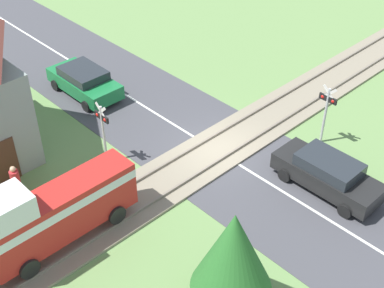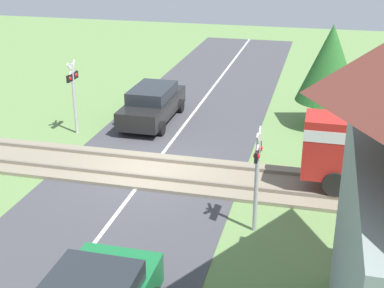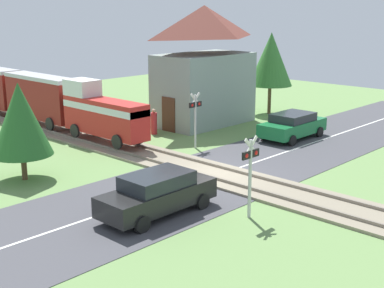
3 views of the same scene
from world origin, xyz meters
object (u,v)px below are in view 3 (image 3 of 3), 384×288
(car_near_crossing, at_px, (157,193))
(crossing_signal_east_approach, at_px, (195,113))
(station_building, at_px, (204,67))
(car_far_side, at_px, (293,125))
(crossing_signal_west_approach, at_px, (250,166))
(train, at_px, (38,97))
(pedestrian_by_station, at_px, (154,123))

(car_near_crossing, xyz_separation_m, crossing_signal_east_approach, (7.85, 5.48, 1.11))
(car_near_crossing, height_order, station_building, station_building)
(car_near_crossing, distance_m, car_far_side, 13.52)
(car_near_crossing, height_order, crossing_signal_west_approach, crossing_signal_west_approach)
(car_near_crossing, distance_m, station_building, 16.03)
(train, distance_m, crossing_signal_west_approach, 19.09)
(train, bearing_deg, car_far_side, -58.33)
(pedestrian_by_station, bearing_deg, car_near_crossing, -131.94)
(crossing_signal_west_approach, relative_size, crossing_signal_east_approach, 1.00)
(crossing_signal_west_approach, height_order, station_building, station_building)
(car_far_side, relative_size, crossing_signal_east_approach, 1.46)
(crossing_signal_west_approach, height_order, crossing_signal_east_approach, same)
(car_near_crossing, bearing_deg, car_far_side, 12.30)
(crossing_signal_east_approach, distance_m, pedestrian_by_station, 4.22)
(car_near_crossing, relative_size, car_far_side, 1.05)
(car_near_crossing, relative_size, crossing_signal_east_approach, 1.54)
(train, bearing_deg, crossing_signal_east_approach, -74.97)
(train, relative_size, station_building, 2.56)
(car_far_side, distance_m, crossing_signal_east_approach, 6.06)
(pedestrian_by_station, bearing_deg, train, 117.62)
(car_near_crossing, xyz_separation_m, crossing_signal_west_approach, (2.06, -2.60, 1.11))
(station_building, bearing_deg, pedestrian_by_station, 177.87)
(car_far_side, bearing_deg, car_near_crossing, -167.70)
(train, relative_size, car_near_crossing, 4.15)
(crossing_signal_west_approach, relative_size, pedestrian_by_station, 1.96)
(crossing_signal_west_approach, bearing_deg, car_near_crossing, 128.33)
(car_near_crossing, bearing_deg, crossing_signal_west_approach, -51.67)
(car_near_crossing, relative_size, pedestrian_by_station, 3.01)
(car_far_side, height_order, crossing_signal_east_approach, crossing_signal_east_approach)
(station_building, distance_m, pedestrian_by_station, 5.16)
(car_near_crossing, bearing_deg, pedestrian_by_station, 48.06)
(car_far_side, bearing_deg, crossing_signal_east_approach, 154.12)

